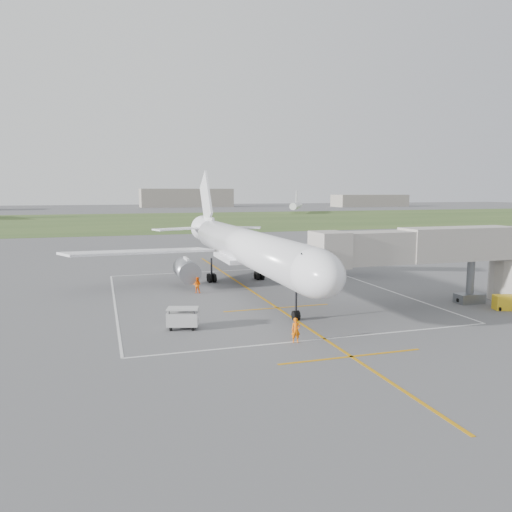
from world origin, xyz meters
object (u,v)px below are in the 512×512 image
object	(u,v)px
airliner	(244,247)
jet_bridge	(451,254)
gpu_unit	(504,303)
ramp_worker_nose	(296,330)
ramp_worker_wing	(197,285)
baggage_cart	(183,318)

from	to	relation	value
airliner	jet_bridge	xyz separation A→B (m)	(15.72, -14.25, 0.35)
jet_bridge	gpu_unit	distance (m)	6.16
ramp_worker_nose	ramp_worker_wing	xyz separation A→B (m)	(-3.42, 18.90, -0.04)
jet_bridge	ramp_worker_wing	bearing A→B (deg)	150.11
airliner	ramp_worker_wing	distance (m)	6.98
gpu_unit	airliner	bearing A→B (deg)	155.52
airliner	ramp_worker_nose	bearing A→B (deg)	-96.17
jet_bridge	ramp_worker_wing	world-z (taller)	jet_bridge
ramp_worker_nose	ramp_worker_wing	world-z (taller)	ramp_worker_nose
baggage_cart	ramp_worker_nose	distance (m)	9.07
jet_bridge	gpu_unit	size ratio (longest dim) A/B	11.68
ramp_worker_nose	ramp_worker_wing	size ratio (longest dim) A/B	1.05
gpu_unit	ramp_worker_nose	world-z (taller)	ramp_worker_nose
gpu_unit	baggage_cart	xyz separation A→B (m)	(-28.30, 2.35, 0.19)
gpu_unit	ramp_worker_wing	bearing A→B (deg)	165.92
jet_bridge	gpu_unit	world-z (taller)	jet_bridge
gpu_unit	ramp_worker_wing	world-z (taller)	ramp_worker_wing
airliner	ramp_worker_wing	world-z (taller)	airliner
jet_bridge	ramp_worker_wing	distance (m)	24.99
baggage_cart	ramp_worker_wing	size ratio (longest dim) A/B	1.59
airliner	baggage_cart	size ratio (longest dim) A/B	17.62
gpu_unit	ramp_worker_wing	size ratio (longest dim) A/B	1.20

